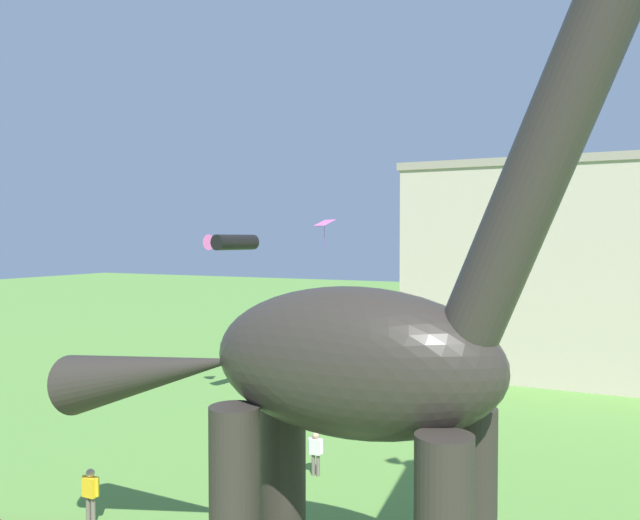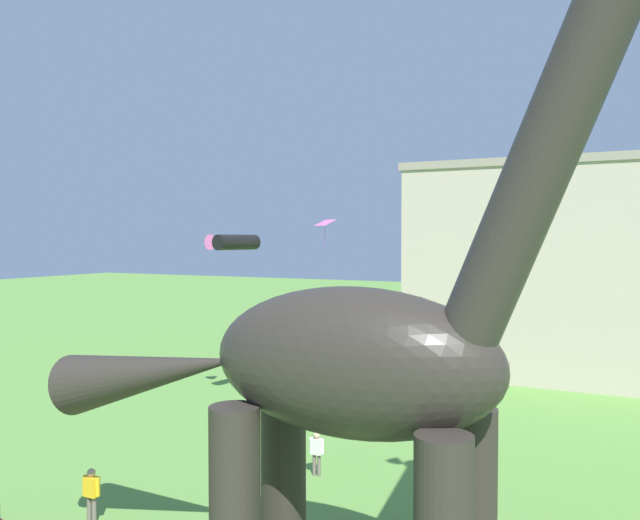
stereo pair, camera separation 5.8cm
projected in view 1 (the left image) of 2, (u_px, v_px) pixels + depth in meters
name	position (u px, v px, depth m)	size (l,w,h in m)	color
dinosaur_sculpture	(349.00, 362.00, 14.93)	(16.35, 3.46, 17.09)	#2D2823
person_watching_child	(316.00, 449.00, 24.72)	(0.62, 0.27, 1.67)	#6B6056
person_vendor_side	(91.00, 490.00, 20.56)	(0.65, 0.29, 1.75)	#6B6056
kite_far_right	(324.00, 223.00, 19.64)	(0.76, 0.70, 0.82)	pink
kite_drifting	(231.00, 242.00, 34.17)	(2.64, 2.96, 0.85)	black
background_building_block	(568.00, 269.00, 43.66)	(20.08, 11.88, 13.93)	#B7A893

